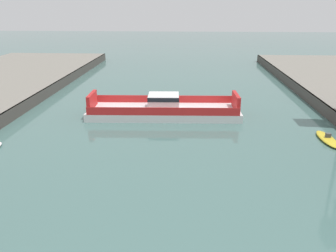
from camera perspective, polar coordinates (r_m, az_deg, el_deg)
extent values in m
cube|color=silver|center=(48.16, -0.74, 2.38)|extent=(21.81, 7.26, 1.10)
cube|color=red|center=(50.88, -0.63, 4.64)|extent=(20.71, 0.91, 1.10)
cube|color=red|center=(44.81, -0.88, 2.49)|extent=(20.71, 0.91, 1.10)
cube|color=silver|center=(47.70, -0.75, 4.20)|extent=(4.45, 3.71, 2.09)
cube|color=black|center=(47.51, -0.75, 5.01)|extent=(4.49, 3.75, 0.60)
cube|color=red|center=(48.45, 11.54, 4.11)|extent=(0.67, 4.53, 2.20)
cube|color=red|center=(49.11, -12.87, 4.23)|extent=(0.67, 4.53, 2.20)
ellipsoid|color=yellow|center=(43.66, 25.60, -2.02)|extent=(1.75, 5.52, 0.45)
cube|color=#4C4C51|center=(43.50, 25.69, -1.44)|extent=(0.57, 0.41, 0.50)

